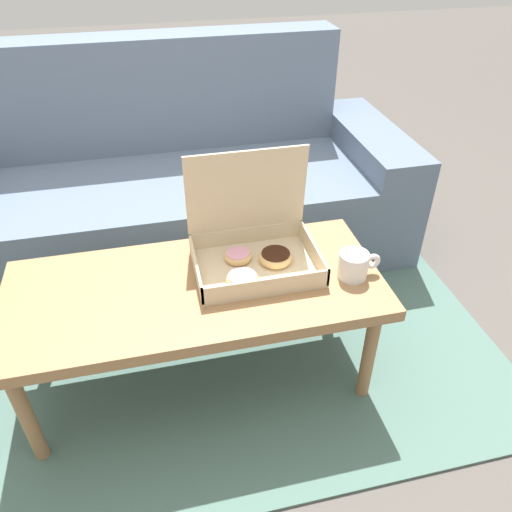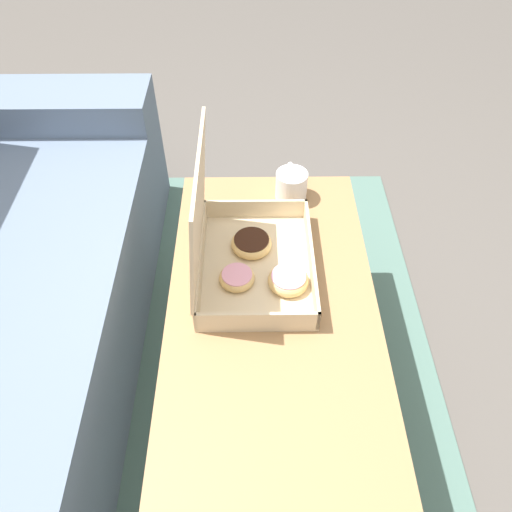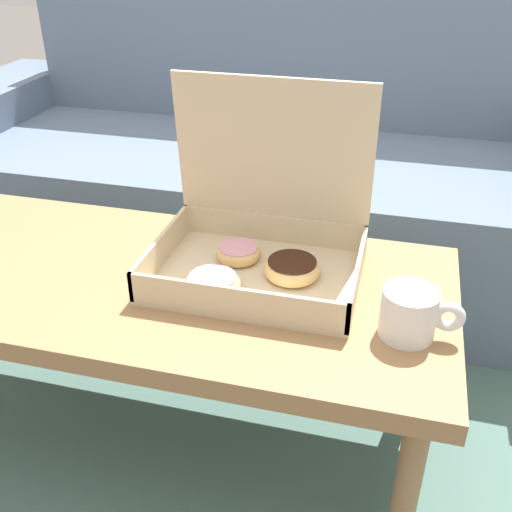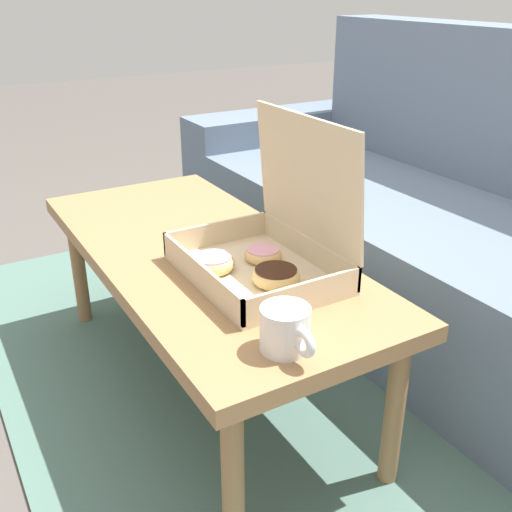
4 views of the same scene
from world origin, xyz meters
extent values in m
plane|color=#514C47|center=(0.00, 0.00, 0.00)|extent=(12.00, 12.00, 0.00)
cube|color=#4C6B60|center=(0.00, 0.30, 0.01)|extent=(2.25, 1.79, 0.01)
cube|color=slate|center=(0.00, 0.66, 0.21)|extent=(1.65, 0.62, 0.42)
cube|color=slate|center=(0.00, 1.07, 0.46)|extent=(1.65, 0.20, 0.93)
cube|color=slate|center=(-0.95, 0.76, 0.27)|extent=(0.24, 0.82, 0.54)
cube|color=#997047|center=(0.00, -0.06, 0.41)|extent=(1.18, 0.52, 0.04)
cylinder|color=#997047|center=(-0.53, -0.26, 0.20)|extent=(0.04, 0.04, 0.39)
cylinder|color=#997047|center=(0.53, -0.26, 0.20)|extent=(0.04, 0.04, 0.39)
cylinder|color=#997047|center=(-0.53, 0.14, 0.20)|extent=(0.04, 0.04, 0.39)
cylinder|color=#997047|center=(0.53, 0.14, 0.20)|extent=(0.04, 0.04, 0.39)
cube|color=beige|center=(0.21, -0.02, 0.44)|extent=(0.40, 0.29, 0.01)
cube|color=beige|center=(0.21, -0.16, 0.47)|extent=(0.40, 0.01, 0.06)
cube|color=beige|center=(0.21, 0.12, 0.47)|extent=(0.40, 0.01, 0.06)
cube|color=beige|center=(0.01, -0.02, 0.47)|extent=(0.01, 0.29, 0.06)
cube|color=beige|center=(0.40, -0.02, 0.47)|extent=(0.01, 0.29, 0.06)
cube|color=beige|center=(0.21, 0.11, 0.65)|extent=(0.40, 0.03, 0.29)
torus|color=#E5BC75|center=(0.16, 0.03, 0.46)|extent=(0.09, 0.09, 0.03)
cylinder|color=pink|center=(0.16, 0.03, 0.46)|extent=(0.08, 0.08, 0.01)
torus|color=#E5BC75|center=(0.28, -0.01, 0.46)|extent=(0.11, 0.11, 0.03)
cylinder|color=black|center=(0.28, -0.01, 0.47)|extent=(0.09, 0.09, 0.02)
torus|color=#E5BC75|center=(0.15, -0.10, 0.46)|extent=(0.10, 0.10, 0.04)
cylinder|color=pink|center=(0.15, -0.10, 0.47)|extent=(0.09, 0.09, 0.02)
cylinder|color=white|center=(0.50, -0.13, 0.48)|extent=(0.09, 0.09, 0.09)
torus|color=white|center=(0.56, -0.13, 0.48)|extent=(0.06, 0.02, 0.06)
camera|label=1|loc=(-0.08, -1.28, 1.43)|focal=35.00mm
camera|label=2|loc=(-0.66, -0.01, 1.42)|focal=35.00mm
camera|label=3|loc=(0.45, -0.98, 1.06)|focal=42.00mm
camera|label=4|loc=(1.28, -0.65, 1.06)|focal=42.00mm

